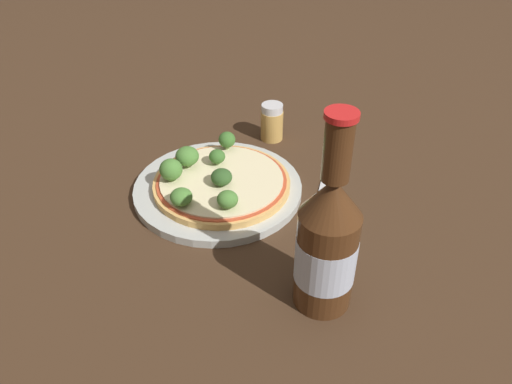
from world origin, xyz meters
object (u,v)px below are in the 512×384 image
(fork, at_px, (321,209))
(pizza, at_px, (222,182))
(pepper_shaker, at_px, (272,122))
(beer_bottle, at_px, (327,243))

(fork, bearing_deg, pizza, 87.75)
(pizza, distance_m, pepper_shaker, 0.17)
(pizza, xyz_separation_m, pepper_shaker, (0.01, 0.17, 0.01))
(pizza, relative_size, pepper_shaker, 3.10)
(pizza, xyz_separation_m, beer_bottle, (0.19, -0.14, 0.07))
(fork, bearing_deg, beer_bottle, -171.54)
(pizza, bearing_deg, beer_bottle, -35.47)
(pizza, height_order, beer_bottle, beer_bottle)
(beer_bottle, height_order, fork, beer_bottle)
(pepper_shaker, xyz_separation_m, fork, (0.14, -0.16, -0.03))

